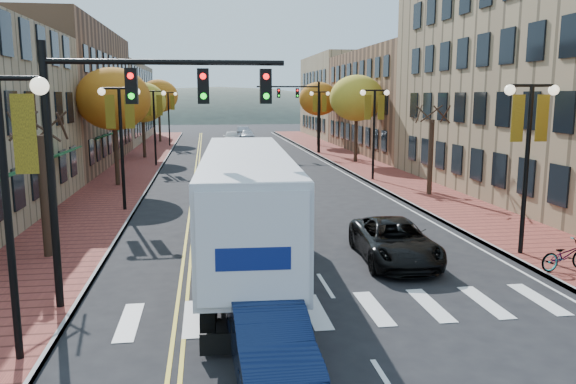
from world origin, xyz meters
name	(u,v)px	position (x,y,z in m)	size (l,w,h in m)	color
ground	(361,342)	(0.00, 0.00, 0.00)	(200.00, 200.00, 0.00)	black
sidewalk_left	(135,169)	(-9.00, 32.50, 0.07)	(4.00, 85.00, 0.15)	brown
sidewalk_right	(360,165)	(9.00, 32.50, 0.07)	(4.00, 85.00, 0.15)	brown
building_left_mid	(34,98)	(-17.00, 36.00, 5.50)	(12.00, 24.00, 11.00)	brown
building_left_far	(95,103)	(-17.00, 61.00, 4.75)	(12.00, 26.00, 9.50)	#9E8966
building_right_mid	(428,102)	(18.50, 42.00, 5.00)	(15.00, 24.00, 10.00)	brown
building_right_far	(366,97)	(18.50, 64.00, 5.50)	(15.00, 20.00, 11.00)	#9E8966
tree_left_a	(44,197)	(-9.00, 8.00, 2.25)	(0.28, 0.28, 4.20)	#382619
tree_left_b	(114,99)	(-9.00, 24.00, 5.45)	(4.48, 4.48, 7.21)	#382619
tree_left_c	(142,102)	(-9.00, 40.00, 5.05)	(4.16, 4.16, 6.69)	#382619
tree_left_d	(159,96)	(-9.00, 58.00, 5.60)	(4.61, 4.61, 7.42)	#382619
tree_right_b	(431,157)	(9.00, 18.00, 2.25)	(0.28, 0.28, 4.20)	#382619
tree_right_c	(357,98)	(9.00, 34.00, 5.45)	(4.48, 4.48, 7.21)	#382619
tree_right_d	(319,99)	(9.00, 50.00, 5.29)	(4.35, 4.35, 7.00)	#382619
lamp_left_a	(3,165)	(-7.50, 0.00, 4.29)	(1.96, 0.36, 6.05)	black
lamp_left_b	(121,125)	(-7.50, 16.00, 4.29)	(1.96, 0.36, 6.05)	black
lamp_left_c	(154,113)	(-7.50, 34.00, 4.29)	(1.96, 0.36, 6.05)	black
lamp_left_d	(168,108)	(-7.50, 52.00, 4.29)	(1.96, 0.36, 6.05)	black
lamp_right_a	(529,136)	(7.50, 6.00, 4.29)	(1.96, 0.36, 6.05)	black
lamp_right_b	(374,117)	(7.50, 24.00, 4.29)	(1.96, 0.36, 6.05)	black
lamp_right_c	(320,110)	(7.50, 42.00, 4.29)	(1.96, 0.36, 6.05)	black
traffic_mast_near	(126,125)	(-5.48, 3.00, 4.92)	(6.10, 0.35, 7.00)	black
traffic_mast_far	(299,103)	(5.48, 42.00, 4.92)	(6.10, 0.34, 7.00)	black
semi_truck	(245,196)	(-2.19, 6.91, 2.28)	(3.23, 15.72, 3.91)	black
navy_sedan	(270,338)	(-2.26, -1.04, 0.72)	(1.52, 4.37, 1.44)	#0E1938
black_suv	(394,241)	(2.89, 6.17, 0.71)	(2.37, 5.13, 1.43)	black
car_far_white	(232,137)	(-0.50, 54.28, 0.81)	(1.92, 4.77, 1.62)	silver
car_far_silver	(247,135)	(1.85, 61.47, 0.62)	(1.75, 4.31, 1.25)	#B6B8BE
car_far_oncoming	(243,132)	(1.54, 64.37, 0.77)	(1.62, 4.66, 1.53)	#A9AAB1
bicycle	(565,255)	(7.80, 3.95, 0.63)	(0.64, 1.84, 0.97)	gray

